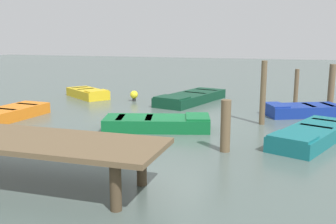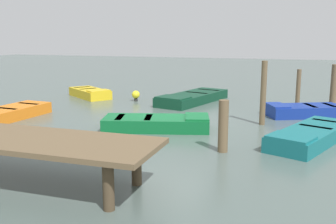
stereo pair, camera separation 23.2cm
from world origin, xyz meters
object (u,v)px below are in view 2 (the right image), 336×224
at_px(rowboat_orange, 0,115).
at_px(mooring_piling_mid_right, 334,87).
at_px(rowboat_teal, 311,135).
at_px(rowboat_yellow, 90,93).
at_px(marker_buoy, 136,95).
at_px(mooring_piling_far_right, 223,126).
at_px(rowboat_blue, 304,110).
at_px(dock_segment, 15,141).
at_px(rowboat_dark_green, 193,98).
at_px(mooring_piling_near_left, 298,88).
at_px(rowboat_green, 157,123).
at_px(mooring_piling_center, 263,93).

height_order(rowboat_orange, mooring_piling_mid_right, mooring_piling_mid_right).
bearing_deg(rowboat_teal, rowboat_yellow, -95.59).
bearing_deg(rowboat_orange, marker_buoy, 156.96).
distance_m(rowboat_orange, mooring_piling_far_right, 8.10).
bearing_deg(rowboat_blue, dock_segment, 31.96).
bearing_deg(dock_segment, rowboat_orange, -45.36).
distance_m(dock_segment, rowboat_dark_green, 10.45).
xyz_separation_m(mooring_piling_near_left, mooring_piling_far_right, (1.71, 7.32, -0.12)).
relative_size(rowboat_teal, rowboat_dark_green, 0.86).
distance_m(rowboat_green, mooring_piling_far_right, 2.99).
bearing_deg(marker_buoy, rowboat_green, 120.53).
xyz_separation_m(dock_segment, rowboat_teal, (-5.68, -5.05, -0.63)).
height_order(dock_segment, rowboat_dark_green, dock_segment).
distance_m(mooring_piling_center, marker_buoy, 6.68).
relative_size(mooring_piling_far_right, mooring_piling_center, 0.63).
xyz_separation_m(rowboat_yellow, mooring_piling_center, (-8.45, 3.31, 0.85)).
relative_size(rowboat_blue, mooring_piling_center, 1.40).
bearing_deg(rowboat_green, mooring_piling_mid_right, 29.05).
distance_m(rowboat_blue, rowboat_teal, 3.77).
bearing_deg(rowboat_teal, mooring_piling_mid_right, -167.51).
relative_size(mooring_piling_center, mooring_piling_mid_right, 1.17).
relative_size(rowboat_yellow, marker_buoy, 5.73).
distance_m(mooring_piling_near_left, mooring_piling_mid_right, 1.35).
distance_m(rowboat_yellow, rowboat_orange, 5.74).
xyz_separation_m(rowboat_orange, mooring_piling_center, (-8.66, -2.43, 0.85)).
xyz_separation_m(rowboat_green, mooring_piling_center, (-3.06, -1.80, 0.85)).
relative_size(mooring_piling_near_left, mooring_piling_center, 0.74).
height_order(rowboat_yellow, mooring_piling_far_right, mooring_piling_far_right).
relative_size(rowboat_teal, mooring_piling_near_left, 2.41).
bearing_deg(mooring_piling_near_left, dock_segment, 63.92).
distance_m(rowboat_yellow, marker_buoy, 2.55).
xyz_separation_m(mooring_piling_center, mooring_piling_mid_right, (-2.40, -3.69, -0.16)).
height_order(rowboat_blue, mooring_piling_mid_right, mooring_piling_mid_right).
relative_size(rowboat_green, marker_buoy, 7.30).
distance_m(rowboat_yellow, mooring_piling_far_right, 10.36).
xyz_separation_m(rowboat_dark_green, mooring_piling_mid_right, (-5.77, -0.18, 0.69)).
distance_m(rowboat_blue, mooring_piling_center, 2.50).
xyz_separation_m(dock_segment, rowboat_dark_green, (-0.81, -10.40, -0.63)).
height_order(rowboat_blue, rowboat_green, same).
height_order(dock_segment, mooring_piling_far_right, mooring_piling_far_right).
height_order(mooring_piling_near_left, marker_buoy, mooring_piling_near_left).
relative_size(rowboat_green, mooring_piling_near_left, 2.23).
bearing_deg(rowboat_blue, rowboat_dark_green, -44.60).
bearing_deg(rowboat_yellow, rowboat_dark_green, 37.98).
relative_size(rowboat_dark_green, marker_buoy, 9.15).
distance_m(rowboat_orange, mooring_piling_mid_right, 12.66).
distance_m(rowboat_blue, rowboat_yellow, 9.87).
bearing_deg(mooring_piling_far_right, rowboat_blue, -109.95).
xyz_separation_m(rowboat_teal, marker_buoy, (7.41, -4.85, 0.07)).
height_order(mooring_piling_mid_right, marker_buoy, mooring_piling_mid_right).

